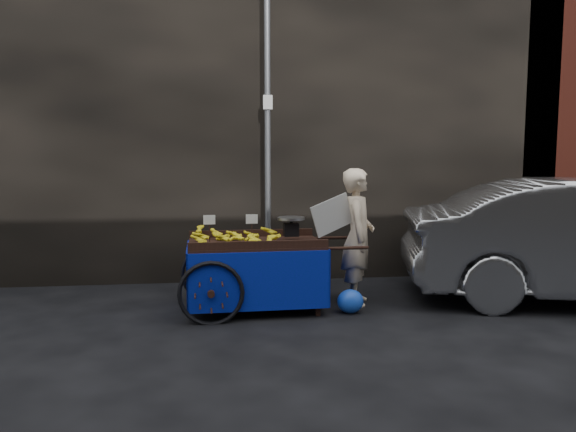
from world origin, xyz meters
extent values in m
plane|color=black|center=(0.00, 0.00, 0.00)|extent=(80.00, 80.00, 0.00)
cube|color=black|center=(-1.00, 2.60, 2.50)|extent=(11.00, 2.00, 5.00)
cylinder|color=slate|center=(0.30, 1.30, 2.00)|extent=(0.08, 0.08, 4.00)
cube|color=white|center=(0.30, 1.25, 2.40)|extent=(0.12, 0.02, 0.18)
cube|color=black|center=(0.06, 0.20, 0.74)|extent=(1.50, 0.97, 0.06)
cube|color=black|center=(0.05, 0.63, 0.80)|extent=(1.47, 0.08, 0.09)
cube|color=black|center=(0.08, -0.23, 0.80)|extent=(1.47, 0.08, 0.09)
cube|color=black|center=(0.72, -0.15, 0.37)|extent=(0.05, 0.05, 0.74)
cube|color=black|center=(0.69, 0.59, 0.37)|extent=(0.05, 0.05, 0.74)
cylinder|color=black|center=(1.04, -0.14, 0.74)|extent=(0.46, 0.05, 0.04)
cylinder|color=black|center=(1.01, 0.60, 0.74)|extent=(0.46, 0.05, 0.04)
torus|color=black|center=(-0.43, -0.31, 0.32)|extent=(0.69, 0.07, 0.69)
torus|color=black|center=(-0.46, 0.68, 0.32)|extent=(0.69, 0.07, 0.69)
cylinder|color=black|center=(-0.44, 0.18, 0.32)|extent=(0.08, 1.03, 0.05)
cube|color=navy|center=(0.08, -0.27, 0.42)|extent=(1.51, 0.07, 0.63)
cube|color=navy|center=(0.05, 0.67, 0.42)|extent=(1.51, 0.07, 0.63)
cube|color=navy|center=(-0.68, 0.17, 0.42)|extent=(0.05, 0.96, 0.63)
cube|color=navy|center=(0.81, 0.22, 0.42)|extent=(0.05, 0.96, 0.63)
cube|color=black|center=(0.47, 0.26, 0.89)|extent=(0.17, 0.13, 0.15)
cylinder|color=silver|center=(0.47, 0.26, 1.02)|extent=(0.32, 0.32, 0.03)
cube|color=white|center=(-0.44, 0.08, 1.04)|extent=(0.13, 0.01, 0.10)
cube|color=white|center=(0.02, 0.10, 1.04)|extent=(0.13, 0.01, 0.10)
imported|color=beige|center=(1.26, 0.30, 0.79)|extent=(0.51, 0.65, 1.58)
cube|color=silver|center=(0.93, 0.17, 1.06)|extent=(0.55, 0.24, 0.50)
ellipsoid|color=blue|center=(1.09, -0.09, 0.13)|extent=(0.29, 0.24, 0.26)
camera|label=1|loc=(-0.33, -5.99, 1.77)|focal=35.00mm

